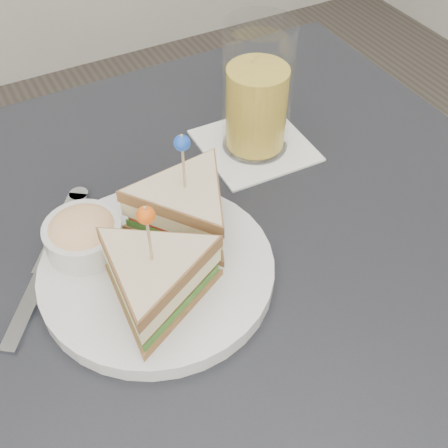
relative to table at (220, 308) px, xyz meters
The scene contains 4 objects.
table is the anchor object (origin of this frame).
plate_meal 0.13m from the table, 158.70° to the left, with size 0.27×0.26×0.14m.
cutlery_knife 0.20m from the table, 153.24° to the left, with size 0.15×0.19×0.01m.
drink_set 0.25m from the table, 49.48° to the left, with size 0.14×0.14×0.17m.
Camera 1 is at (-0.17, -0.33, 1.21)m, focal length 45.00 mm.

